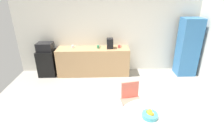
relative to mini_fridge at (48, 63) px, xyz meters
The scene contains 12 objects.
wall_back 2.22m from the mini_fridge, ahead, with size 6.00×0.10×2.60m, color white.
counter_block 1.51m from the mini_fridge, ahead, with size 2.32×0.60×0.90m, color tan.
mini_fridge is the anchor object (origin of this frame).
microwave 0.55m from the mini_fridge, ahead, with size 0.48×0.38×0.26m, color black.
locker_cabinet 4.59m from the mini_fridge, ahead, with size 0.60×0.50×1.85m, color #3372B2.
round_table 4.05m from the mini_fridge, 49.52° to the right, with size 1.01×1.01×0.74m.
chair_coral 3.28m from the mini_fridge, 41.66° to the right, with size 0.50×0.50×0.83m.
fruit_bowl 4.04m from the mini_fridge, 49.64° to the right, with size 0.25×0.25×0.11m.
mug_white 1.76m from the mini_fridge, ahead, with size 0.13×0.08×0.09m.
mug_green 2.41m from the mini_fridge, ahead, with size 0.13×0.08×0.09m.
mug_red 1.01m from the mini_fridge, ahead, with size 0.13×0.08×0.09m.
coffee_maker 2.15m from the mini_fridge, ahead, with size 0.20×0.24×0.32m, color black.
Camera 1 is at (-0.08, -2.51, 2.58)m, focal length 27.00 mm.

